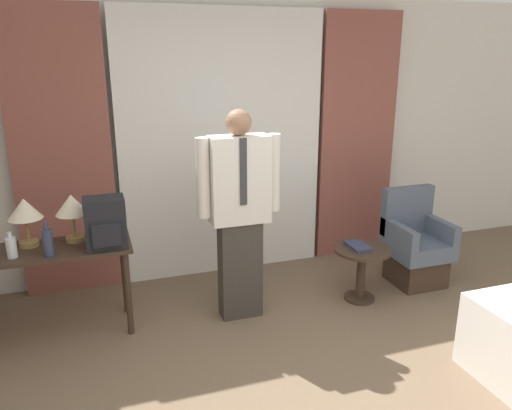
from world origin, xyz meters
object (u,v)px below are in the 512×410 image
(table_lamp_right, at_px, (72,207))
(armchair, at_px, (415,248))
(table_lamp_left, at_px, (25,212))
(bottle_by_lamp, at_px, (11,247))
(person, at_px, (240,209))
(backpack, at_px, (105,223))
(book, at_px, (358,246))
(desk, at_px, (54,263))
(side_table, at_px, (361,265))
(bottle_near_edge, at_px, (48,242))

(table_lamp_right, xyz_separation_m, armchair, (3.09, -0.19, -0.67))
(table_lamp_left, bearing_deg, bottle_by_lamp, -115.09)
(person, bearing_deg, backpack, 176.65)
(table_lamp_right, relative_size, book, 1.49)
(desk, distance_m, side_table, 2.60)
(desk, distance_m, table_lamp_right, 0.45)
(table_lamp_right, relative_size, side_table, 0.76)
(side_table, bearing_deg, person, 175.49)
(bottle_by_lamp, xyz_separation_m, side_table, (2.83, -0.16, -0.48))
(table_lamp_right, bearing_deg, side_table, -8.58)
(backpack, relative_size, armchair, 0.43)
(bottle_by_lamp, xyz_separation_m, book, (2.80, -0.13, -0.30))
(table_lamp_right, xyz_separation_m, bottle_by_lamp, (-0.43, -0.21, -0.20))
(table_lamp_left, xyz_separation_m, bottle_near_edge, (0.16, -0.26, -0.17))
(desk, xyz_separation_m, person, (1.45, -0.17, 0.34))
(bottle_near_edge, distance_m, person, 1.47)
(table_lamp_right, height_order, side_table, table_lamp_right)
(side_table, bearing_deg, bottle_near_edge, 177.74)
(desk, xyz_separation_m, bottle_near_edge, (-0.01, -0.16, 0.23))
(table_lamp_right, relative_size, bottle_near_edge, 1.45)
(table_lamp_left, distance_m, backpack, 0.62)
(armchair, bearing_deg, book, -169.08)
(desk, xyz_separation_m, side_table, (2.57, -0.26, -0.27))
(table_lamp_left, relative_size, side_table, 0.76)
(bottle_by_lamp, distance_m, person, 1.72)
(desk, relative_size, backpack, 2.96)
(bottle_by_lamp, bearing_deg, book, -2.58)
(bottle_by_lamp, distance_m, backpack, 0.68)
(table_lamp_left, xyz_separation_m, side_table, (2.74, -0.36, -0.68))
(table_lamp_left, distance_m, side_table, 2.84)
(bottle_near_edge, relative_size, book, 1.03)
(bottle_near_edge, bearing_deg, backpack, 6.59)
(table_lamp_left, xyz_separation_m, bottle_by_lamp, (-0.10, -0.21, -0.20))
(person, bearing_deg, book, -3.08)
(table_lamp_left, bearing_deg, person, -9.60)
(table_lamp_left, bearing_deg, side_table, -7.54)
(desk, height_order, backpack, backpack)
(desk, height_order, bottle_near_edge, bottle_near_edge)
(table_lamp_right, bearing_deg, backpack, -42.14)
(desk, xyz_separation_m, table_lamp_left, (-0.17, 0.10, 0.40))
(table_lamp_right, bearing_deg, person, -12.04)
(table_lamp_left, distance_m, bottle_near_edge, 0.35)
(bottle_near_edge, xyz_separation_m, book, (2.55, -0.07, -0.33))
(table_lamp_left, height_order, table_lamp_right, same)
(side_table, bearing_deg, desk, 174.16)
(desk, height_order, person, person)
(desk, relative_size, table_lamp_left, 3.04)
(table_lamp_left, xyz_separation_m, armchair, (3.43, -0.19, -0.67))
(desk, distance_m, book, 2.55)
(backpack, distance_m, armchair, 2.91)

